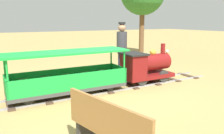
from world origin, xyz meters
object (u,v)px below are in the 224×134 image
locomotive (145,66)px  passenger_car (69,78)px  park_bench (114,132)px  conductor_person (122,45)px

locomotive → passenger_car: (0.00, -2.11, -0.06)m
passenger_car → park_bench: (2.65, -0.34, -0.01)m
passenger_car → conductor_person: conductor_person is taller
conductor_person → passenger_car: bearing=-65.7°
conductor_person → park_bench: size_ratio=1.19×
locomotive → passenger_car: 2.11m
locomotive → passenger_car: size_ratio=0.54×
locomotive → park_bench: size_ratio=1.06×
conductor_person → park_bench: 4.20m
locomotive → conductor_person: size_ratio=0.89×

